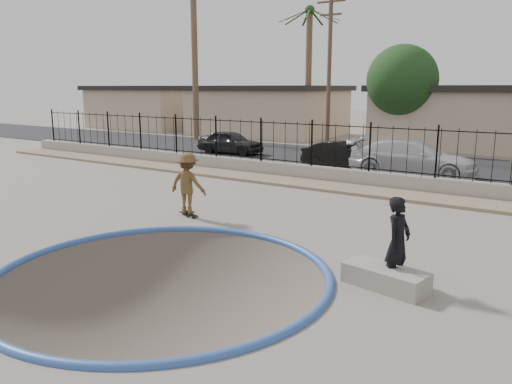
{
  "coord_description": "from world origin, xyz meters",
  "views": [
    {
      "loc": [
        6.97,
        -7.94,
        3.81
      ],
      "look_at": [
        0.31,
        2.0,
        1.28
      ],
      "focal_mm": 35.0,
      "sensor_mm": 36.0,
      "label": 1
    }
  ],
  "objects_px": {
    "concrete_ledge": "(385,278)",
    "car_a": "(230,142)",
    "skater": "(188,186)",
    "videographer": "(398,242)",
    "skateboard": "(189,214)",
    "car_c": "(412,158)",
    "car_b": "(344,156)"
  },
  "relations": [
    {
      "from": "concrete_ledge",
      "to": "car_a",
      "type": "bearing_deg",
      "value": 135.34
    },
    {
      "from": "skater",
      "to": "videographer",
      "type": "height_order",
      "value": "skater"
    },
    {
      "from": "skateboard",
      "to": "car_c",
      "type": "distance_m",
      "value": 11.01
    },
    {
      "from": "skater",
      "to": "car_b",
      "type": "distance_m",
      "value": 10.41
    },
    {
      "from": "videographer",
      "to": "car_a",
      "type": "height_order",
      "value": "videographer"
    },
    {
      "from": "videographer",
      "to": "concrete_ledge",
      "type": "relative_size",
      "value": 1.1
    },
    {
      "from": "videographer",
      "to": "car_c",
      "type": "xyz_separation_m",
      "value": [
        -3.39,
        12.18,
        -0.07
      ]
    },
    {
      "from": "skateboard",
      "to": "car_a",
      "type": "height_order",
      "value": "car_a"
    },
    {
      "from": "car_c",
      "to": "car_a",
      "type": "bearing_deg",
      "value": 77.43
    },
    {
      "from": "videographer",
      "to": "car_c",
      "type": "relative_size",
      "value": 0.33
    },
    {
      "from": "skateboard",
      "to": "videographer",
      "type": "distance_m",
      "value": 7.2
    },
    {
      "from": "skateboard",
      "to": "car_a",
      "type": "bearing_deg",
      "value": 140.69
    },
    {
      "from": "concrete_ledge",
      "to": "car_c",
      "type": "bearing_deg",
      "value": 104.73
    },
    {
      "from": "skater",
      "to": "skateboard",
      "type": "height_order",
      "value": "skater"
    },
    {
      "from": "concrete_ledge",
      "to": "car_c",
      "type": "xyz_separation_m",
      "value": [
        -3.26,
        12.41,
        0.61
      ]
    },
    {
      "from": "skateboard",
      "to": "car_a",
      "type": "distance_m",
      "value": 14.1
    },
    {
      "from": "videographer",
      "to": "car_b",
      "type": "relative_size",
      "value": 0.45
    },
    {
      "from": "skater",
      "to": "car_c",
      "type": "height_order",
      "value": "skater"
    },
    {
      "from": "skater",
      "to": "car_b",
      "type": "relative_size",
      "value": 0.46
    },
    {
      "from": "concrete_ledge",
      "to": "car_a",
      "type": "xyz_separation_m",
      "value": [
        -14.18,
        14.01,
        0.5
      ]
    },
    {
      "from": "skater",
      "to": "concrete_ledge",
      "type": "bearing_deg",
      "value": 155.69
    },
    {
      "from": "concrete_ledge",
      "to": "skater",
      "type": "bearing_deg",
      "value": 163.5
    },
    {
      "from": "skateboard",
      "to": "concrete_ledge",
      "type": "distance_m",
      "value": 7.09
    },
    {
      "from": "skater",
      "to": "skateboard",
      "type": "xyz_separation_m",
      "value": [
        0.0,
        0.0,
        -0.85
      ]
    },
    {
      "from": "videographer",
      "to": "car_a",
      "type": "xyz_separation_m",
      "value": [
        -14.31,
        13.78,
        -0.18
      ]
    },
    {
      "from": "car_b",
      "to": "car_c",
      "type": "relative_size",
      "value": 0.73
    },
    {
      "from": "car_b",
      "to": "skateboard",
      "type": "bearing_deg",
      "value": -179.01
    },
    {
      "from": "concrete_ledge",
      "to": "car_a",
      "type": "distance_m",
      "value": 19.94
    },
    {
      "from": "videographer",
      "to": "concrete_ledge",
      "type": "distance_m",
      "value": 0.73
    },
    {
      "from": "skateboard",
      "to": "videographer",
      "type": "bearing_deg",
      "value": 4.67
    },
    {
      "from": "concrete_ledge",
      "to": "car_b",
      "type": "bearing_deg",
      "value": 117.35
    },
    {
      "from": "car_a",
      "to": "car_b",
      "type": "bearing_deg",
      "value": -106.08
    }
  ]
}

